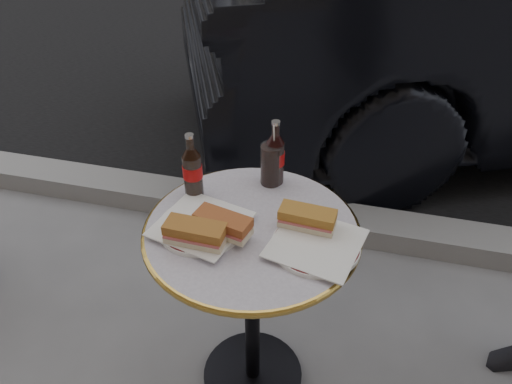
% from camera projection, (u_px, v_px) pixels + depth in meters
% --- Properties ---
extents(ground, '(80.00, 80.00, 0.00)m').
position_uv_depth(ground, '(253.00, 377.00, 1.85)').
color(ground, slate).
rests_on(ground, ground).
extents(asphalt_road, '(40.00, 8.00, 0.00)m').
position_uv_depth(asphalt_road, '(360.00, 0.00, 5.74)').
color(asphalt_road, black).
rests_on(asphalt_road, ground).
extents(curb, '(40.00, 0.20, 0.12)m').
position_uv_depth(curb, '(297.00, 217.00, 2.52)').
color(curb, gray).
rests_on(curb, ground).
extents(bistro_table, '(0.62, 0.62, 0.73)m').
position_uv_depth(bistro_table, '(252.00, 312.00, 1.63)').
color(bistro_table, '#BAB2C4').
rests_on(bistro_table, ground).
extents(plate_left, '(0.32, 0.32, 0.01)m').
position_uv_depth(plate_left, '(201.00, 226.00, 1.40)').
color(plate_left, white).
rests_on(plate_left, bistro_table).
extents(plate_right, '(0.32, 0.32, 0.01)m').
position_uv_depth(plate_right, '(316.00, 245.00, 1.34)').
color(plate_right, white).
rests_on(plate_right, bistro_table).
extents(sandwich_left_a, '(0.16, 0.08, 0.06)m').
position_uv_depth(sandwich_left_a, '(195.00, 234.00, 1.32)').
color(sandwich_left_a, '#9E6128').
rests_on(sandwich_left_a, plate_left).
extents(sandwich_left_b, '(0.17, 0.11, 0.05)m').
position_uv_depth(sandwich_left_b, '(223.00, 225.00, 1.36)').
color(sandwich_left_b, '#9A4E27').
rests_on(sandwich_left_b, plate_left).
extents(sandwich_right, '(0.16, 0.08, 0.05)m').
position_uv_depth(sandwich_right, '(307.00, 219.00, 1.38)').
color(sandwich_right, '#A66E2A').
rests_on(sandwich_right, plate_right).
extents(cola_bottle_left, '(0.08, 0.08, 0.21)m').
position_uv_depth(cola_bottle_left, '(192.00, 166.00, 1.47)').
color(cola_bottle_left, black).
rests_on(cola_bottle_left, bistro_table).
extents(cola_bottle_right, '(0.06, 0.06, 0.22)m').
position_uv_depth(cola_bottle_right, '(275.00, 153.00, 1.52)').
color(cola_bottle_right, black).
rests_on(cola_bottle_right, bistro_table).
extents(cola_glass, '(0.09, 0.09, 0.14)m').
position_uv_depth(cola_glass, '(271.00, 164.00, 1.54)').
color(cola_glass, black).
rests_on(cola_glass, bistro_table).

